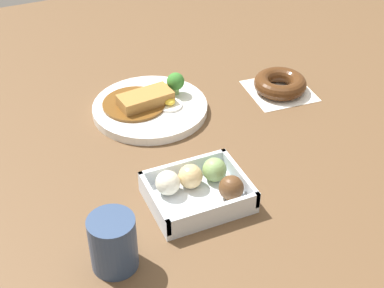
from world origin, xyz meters
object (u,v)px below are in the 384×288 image
at_px(donut_box, 199,188).
at_px(coffee_mug, 113,243).
at_px(chocolate_ring_donut, 280,84).
at_px(curry_plate, 150,106).

xyz_separation_m(donut_box, coffee_mug, (0.18, 0.09, 0.02)).
bearing_deg(coffee_mug, chocolate_ring_donut, -145.63).
bearing_deg(chocolate_ring_donut, curry_plate, -7.65).
xyz_separation_m(curry_plate, chocolate_ring_donut, (-0.30, 0.04, 0.00)).
distance_m(curry_plate, donut_box, 0.29).
bearing_deg(curry_plate, donut_box, 86.83).
distance_m(curry_plate, coffee_mug, 0.43).
bearing_deg(coffee_mug, curry_plate, -117.47).
xyz_separation_m(donut_box, chocolate_ring_donut, (-0.31, -0.25, -0.00)).
bearing_deg(chocolate_ring_donut, coffee_mug, 34.37).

